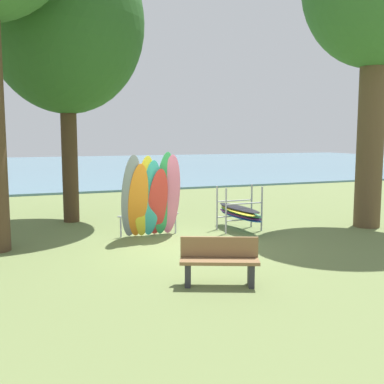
% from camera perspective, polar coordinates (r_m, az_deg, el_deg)
% --- Properties ---
extents(ground_plane, '(80.00, 80.00, 0.00)m').
position_cam_1_polar(ground_plane, '(11.28, -1.14, -6.66)').
color(ground_plane, olive).
extents(lake_water, '(80.00, 36.00, 0.10)m').
position_cam_1_polar(lake_water, '(39.68, -15.47, 2.99)').
color(lake_water, slate).
rests_on(lake_water, ground).
extents(tree_mid_behind, '(4.66, 4.66, 8.66)m').
position_cam_1_polar(tree_mid_behind, '(15.02, -15.31, 19.40)').
color(tree_mid_behind, '#42301E').
rests_on(tree_mid_behind, ground).
extents(leaning_board_pile, '(1.66, 0.82, 2.25)m').
position_cam_1_polar(leaning_board_pile, '(12.06, -5.04, -0.74)').
color(leaning_board_pile, gray).
rests_on(leaning_board_pile, ground).
extents(board_storage_rack, '(1.15, 2.13, 1.25)m').
position_cam_1_polar(board_storage_rack, '(13.10, 5.84, -2.44)').
color(board_storage_rack, '#9EA0A5').
rests_on(board_storage_rack, ground).
extents(park_bench, '(1.45, 0.91, 0.85)m').
position_cam_1_polar(park_bench, '(8.36, 3.39, -8.37)').
color(park_bench, '#2D2D33').
rests_on(park_bench, ground).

